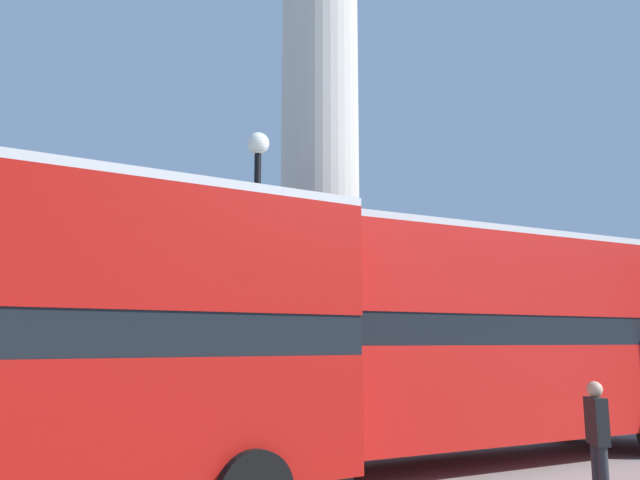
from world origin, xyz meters
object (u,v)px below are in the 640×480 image
(street_lamp, at_px, (256,260))
(monument_column, at_px, (320,165))
(bus_b, at_px, (466,334))
(pedestrian_near_lamp, at_px, (598,435))

(street_lamp, bearing_deg, monument_column, 47.29)
(bus_b, relative_size, street_lamp, 1.68)
(monument_column, height_order, pedestrian_near_lamp, monument_column)
(monument_column, relative_size, pedestrian_near_lamp, 11.62)
(street_lamp, height_order, pedestrian_near_lamp, street_lamp)
(monument_column, height_order, street_lamp, monument_column)
(monument_column, bearing_deg, street_lamp, -132.71)
(street_lamp, bearing_deg, pedestrian_near_lamp, -57.03)
(monument_column, distance_m, bus_b, 7.04)
(bus_b, height_order, pedestrian_near_lamp, bus_b)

